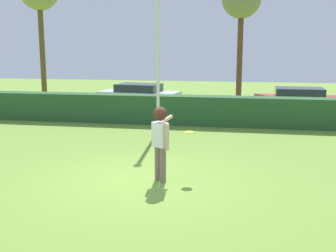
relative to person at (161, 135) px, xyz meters
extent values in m
plane|color=olive|center=(-0.48, -0.09, -1.12)|extent=(60.00, 60.00, 0.00)
cylinder|color=#736057|center=(-0.09, 0.05, -0.70)|extent=(0.14, 0.14, 0.84)
cylinder|color=#736057|center=(0.07, -0.07, -0.70)|extent=(0.14, 0.14, 0.84)
cube|color=silver|center=(-0.01, -0.01, 0.01)|extent=(0.44, 0.41, 0.58)
cylinder|color=tan|center=(-0.02, 0.36, 0.25)|extent=(0.45, 0.54, 0.30)
cylinder|color=tan|center=(0.18, -0.15, -0.01)|extent=(0.09, 0.09, 0.62)
sphere|color=tan|center=(-0.01, -0.01, 0.47)|extent=(0.22, 0.22, 0.22)
sphere|color=#44241B|center=(-0.01, -0.01, 0.50)|extent=(0.32, 0.32, 0.32)
cylinder|color=yellow|center=(0.62, 0.43, 0.00)|extent=(0.25, 0.25, 0.02)
cylinder|color=silver|center=(-1.27, 5.77, 1.69)|extent=(0.12, 0.12, 5.62)
cube|color=#29552C|center=(-0.48, 7.52, -0.53)|extent=(21.00, 0.90, 1.19)
cube|color=#B7B7BC|center=(-3.60, 11.96, -0.55)|extent=(4.40, 2.27, 0.55)
cube|color=#2D333D|center=(-3.60, 11.96, -0.07)|extent=(2.40, 1.86, 0.40)
cylinder|color=black|center=(-2.02, 12.60, -0.82)|extent=(0.61, 0.18, 0.60)
cylinder|color=black|center=(-2.26, 10.92, -0.82)|extent=(0.61, 0.18, 0.60)
cylinder|color=black|center=(-4.93, 13.01, -0.82)|extent=(0.61, 0.18, 0.60)
cylinder|color=black|center=(-5.17, 11.33, -0.82)|extent=(0.61, 0.18, 0.60)
cube|color=#B21E1E|center=(4.44, 11.20, -0.55)|extent=(4.24, 1.79, 0.55)
cube|color=#2D333D|center=(4.44, 11.20, -0.07)|extent=(2.23, 1.61, 0.40)
cylinder|color=black|center=(5.93, 12.02, -0.82)|extent=(0.60, 0.11, 0.60)
cylinder|color=black|center=(5.90, 10.32, -0.82)|extent=(0.60, 0.11, 0.60)
cylinder|color=black|center=(2.99, 12.08, -0.82)|extent=(0.60, 0.11, 0.60)
cylinder|color=black|center=(2.96, 10.39, -0.82)|extent=(0.60, 0.11, 0.60)
cylinder|color=brown|center=(-10.36, 14.71, 1.53)|extent=(0.32, 0.32, 5.30)
cylinder|color=brown|center=(1.55, 14.68, 1.22)|extent=(0.31, 0.31, 4.69)
camera|label=1|loc=(1.91, -9.35, 2.01)|focal=44.66mm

